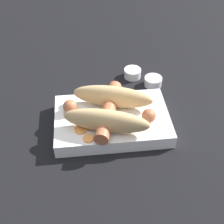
% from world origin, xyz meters
% --- Properties ---
extents(ground_plane, '(3.00, 3.00, 0.00)m').
position_xyz_m(ground_plane, '(0.00, 0.00, 0.00)').
color(ground_plane, black).
extents(food_tray, '(0.25, 0.16, 0.03)m').
position_xyz_m(food_tray, '(0.00, 0.00, 0.02)').
color(food_tray, white).
rests_on(food_tray, ground_plane).
extents(bread_roll, '(0.20, 0.16, 0.05)m').
position_xyz_m(bread_roll, '(-0.01, -0.00, 0.06)').
color(bread_roll, tan).
rests_on(bread_roll, food_tray).
extents(sausage, '(0.19, 0.17, 0.03)m').
position_xyz_m(sausage, '(-0.01, -0.00, 0.05)').
color(sausage, '#B26642').
rests_on(sausage, food_tray).
extents(pickled_veggies, '(0.04, 0.05, 0.00)m').
position_xyz_m(pickled_veggies, '(-0.06, -0.05, 0.03)').
color(pickled_veggies, '#F99E4C').
rests_on(pickled_veggies, food_tray).
extents(condiment_cup_near, '(0.04, 0.04, 0.02)m').
position_xyz_m(condiment_cup_near, '(0.12, 0.13, 0.01)').
color(condiment_cup_near, white).
rests_on(condiment_cup_near, ground_plane).
extents(condiment_cup_far, '(0.04, 0.04, 0.02)m').
position_xyz_m(condiment_cup_far, '(0.07, 0.17, 0.01)').
color(condiment_cup_far, white).
rests_on(condiment_cup_far, ground_plane).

